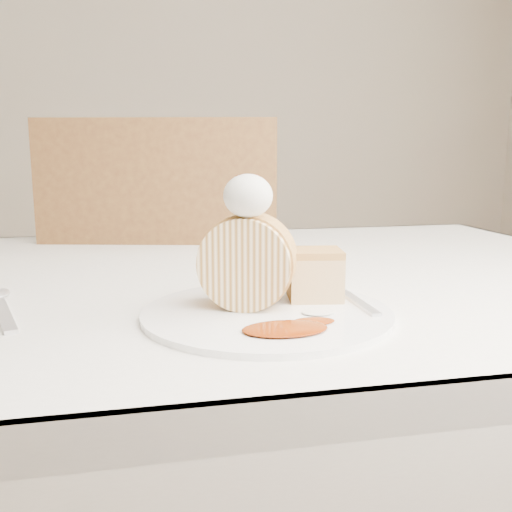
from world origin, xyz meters
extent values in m
cube|color=silver|center=(0.00, 3.00, 1.40)|extent=(5.00, 0.10, 2.80)
cube|color=silver|center=(0.00, 0.20, 0.73)|extent=(1.40, 0.90, 0.04)
cube|color=silver|center=(0.00, 0.65, 0.61)|extent=(1.40, 0.01, 0.28)
cylinder|color=brown|center=(0.62, 0.57, 0.35)|extent=(0.06, 0.06, 0.71)
cube|color=brown|center=(0.00, 0.71, 0.48)|extent=(0.57, 0.57, 0.04)
cube|color=brown|center=(-0.05, 0.50, 0.75)|extent=(0.47, 0.15, 0.49)
cylinder|color=brown|center=(0.24, 0.85, 0.23)|extent=(0.04, 0.04, 0.46)
cylinder|color=brown|center=(-0.15, 0.95, 0.23)|extent=(0.04, 0.04, 0.46)
cylinder|color=brown|center=(0.14, 0.46, 0.23)|extent=(0.04, 0.04, 0.46)
cylinder|color=brown|center=(-0.25, 0.56, 0.23)|extent=(0.04, 0.04, 0.46)
cylinder|color=white|center=(0.04, -0.04, 0.75)|extent=(0.32, 0.32, 0.01)
cylinder|color=beige|center=(0.02, -0.02, 0.81)|extent=(0.12, 0.09, 0.10)
cube|color=tan|center=(0.11, 0.00, 0.78)|extent=(0.07, 0.07, 0.05)
ellipsoid|color=silver|center=(0.02, -0.03, 0.88)|extent=(0.05, 0.05, 0.05)
ellipsoid|color=maroon|center=(0.02, -0.03, 0.91)|extent=(0.03, 0.02, 0.01)
cube|color=silver|center=(0.15, -0.03, 0.76)|extent=(0.02, 0.16, 0.00)
cube|color=silver|center=(-0.24, 0.02, 0.75)|extent=(0.08, 0.18, 0.00)
camera|label=1|loc=(-0.10, -0.63, 0.93)|focal=40.00mm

